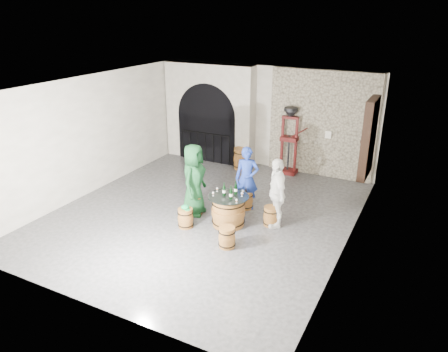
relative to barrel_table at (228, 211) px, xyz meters
The scene contains 31 objects.
ground 0.92m from the barrel_table, 162.01° to the left, with size 8.00×8.00×0.00m, color #2C2C2F.
wall_back 4.51m from the barrel_table, 100.71° to the left, with size 8.00×8.00×0.00m, color beige.
wall_front 4.02m from the barrel_table, 102.17° to the right, with size 8.00×8.00×0.00m, color beige.
wall_left 4.49m from the barrel_table, behind, with size 8.00×8.00×0.00m, color beige.
wall_right 2.97m from the barrel_table, ahead, with size 8.00×8.00×0.00m, color beige.
ceiling 2.95m from the barrel_table, 162.01° to the left, with size 8.00×8.00×0.00m, color beige.
stone_facing_panel 4.49m from the barrel_table, 76.69° to the left, with size 3.20×0.12×3.18m, color tan.
arched_opening 4.98m from the barrel_table, 124.08° to the left, with size 3.10×0.60×3.19m.
shuttered_window 3.97m from the barrel_table, 45.96° to the left, with size 0.23×1.10×2.00m.
barrel_table is the anchor object (origin of this frame).
barrel_stool_left 1.02m from the barrel_table, behind, with size 0.38×0.38×0.47m.
barrel_stool_far 1.02m from the barrel_table, 90.02° to the left, with size 0.38×0.38×0.47m.
barrel_stool_right 1.02m from the barrel_table, 26.50° to the left, with size 0.38×0.38×0.47m.
barrel_stool_near_right 1.02m from the barrel_table, 64.96° to the right, with size 0.38×0.38×0.47m.
barrel_stool_near_left 1.02m from the barrel_table, 146.76° to the right, with size 0.38×0.38×0.47m.
green_cap 1.02m from the barrel_table, 146.58° to the right, with size 0.24×0.19×0.10m.
person_green 1.18m from the barrel_table, behind, with size 0.88×0.58×1.81m, color #113C1C.
person_blue 1.13m from the barrel_table, 90.02° to the left, with size 0.60×0.39×1.63m, color navy.
person_white 1.21m from the barrel_table, 26.50° to the left, with size 0.98×0.41×1.67m, color silver.
wine_bottle_left 0.52m from the barrel_table, behind, with size 0.08×0.08×0.32m.
wine_bottle_center 0.53m from the barrel_table, 42.77° to the right, with size 0.08×0.08×0.32m.
wine_bottle_right 0.55m from the barrel_table, 65.11° to the left, with size 0.08×0.08×0.32m.
tasting_glass_a 0.55m from the barrel_table, 155.76° to the right, with size 0.05×0.05×0.10m, color #AA5521, non-canonical shape.
tasting_glass_b 0.53m from the barrel_table, 26.52° to the left, with size 0.05×0.05×0.10m, color #AA5521, non-canonical shape.
tasting_glass_c 0.52m from the barrel_table, 133.79° to the left, with size 0.05×0.05×0.10m, color #AA5521, non-canonical shape.
tasting_glass_d 0.56m from the barrel_table, 48.91° to the left, with size 0.05×0.05×0.10m, color #AA5521, non-canonical shape.
tasting_glass_e 0.60m from the barrel_table, 37.43° to the right, with size 0.05×0.05×0.10m, color #AA5521, non-canonical shape.
tasting_glass_f 0.57m from the barrel_table, 160.94° to the left, with size 0.05×0.05×0.10m, color #AA5521, non-canonical shape.
side_barrel 3.85m from the barrel_table, 110.43° to the left, with size 0.52×0.52×0.69m.
corking_press 4.01m from the barrel_table, 88.41° to the left, with size 0.85×0.47×2.07m.
control_box 4.42m from the barrel_table, 73.21° to the left, with size 0.18×0.10×0.22m, color silver.
Camera 1 is at (4.83, -8.30, 4.81)m, focal length 34.00 mm.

